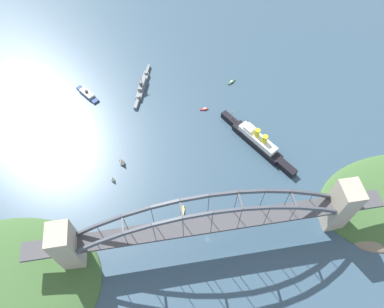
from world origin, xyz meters
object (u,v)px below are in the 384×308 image
ocean_liner (257,141)px  harbor_ferry_steamer (87,94)px  small_boat_0 (112,179)px  naval_cruiser (142,86)px  small_boat_4 (231,82)px  small_boat_3 (182,213)px  harbor_arch_bridge (209,225)px  small_boat_2 (204,109)px  small_boat_1 (122,161)px

ocean_liner → harbor_ferry_steamer: bearing=150.4°
small_boat_0 → naval_cruiser: bearing=72.6°
small_boat_4 → small_boat_3: bearing=-117.4°
harbor_arch_bridge → ocean_liner: harbor_arch_bridge is taller
small_boat_0 → small_boat_4: size_ratio=0.73×
small_boat_2 → small_boat_4: size_ratio=0.88×
ocean_liner → small_boat_2: 68.04m
small_boat_1 → small_boat_2: 103.81m
harbor_ferry_steamer → small_boat_1: size_ratio=2.96×
small_boat_2 → small_boat_1: bearing=-148.4°
small_boat_1 → small_boat_2: bearing=31.6°
small_boat_1 → small_boat_4: bearing=35.4°
naval_cruiser → small_boat_4: naval_cruiser is taller
harbor_ferry_steamer → small_boat_2: (121.64, -40.37, -1.36)m
harbor_ferry_steamer → small_boat_0: size_ratio=4.06×
harbor_arch_bridge → harbor_ferry_steamer: (-99.06, 179.60, -27.88)m
naval_cruiser → small_boat_2: size_ratio=7.27×
small_boat_3 → small_boat_2: bearing=70.7°
ocean_liner → small_boat_4: (-5.28, 87.66, -5.08)m
small_boat_3 → small_boat_4: (76.83, 148.07, -0.02)m
naval_cruiser → small_boat_1: 100.56m
harbor_ferry_steamer → small_boat_2: bearing=-18.4°
naval_cruiser → small_boat_3: (22.23, -155.92, -2.09)m
harbor_arch_bridge → ocean_liner: (65.12, 86.37, -24.11)m
small_boat_2 → small_boat_3: size_ratio=0.70×
ocean_liner → small_boat_2: bearing=128.8°
ocean_liner → small_boat_3: 102.07m
harbor_ferry_steamer → small_boat_4: 159.00m
small_boat_3 → harbor_ferry_steamer: bearing=118.1°
ocean_liner → naval_cruiser: ocean_liner is taller
harbor_arch_bridge → small_boat_2: size_ratio=30.62×
naval_cruiser → small_boat_1: bearing=-105.3°
harbor_arch_bridge → ocean_liner: size_ratio=3.18×
small_boat_1 → harbor_ferry_steamer: bearing=109.4°
ocean_liner → small_boat_2: size_ratio=9.63×
ocean_liner → small_boat_0: ocean_liner is taller
harbor_arch_bridge → harbor_ferry_steamer: size_ratio=9.08×
ocean_liner → small_boat_1: (-130.90, -1.48, -1.16)m
naval_cruiser → small_boat_1: naval_cruiser is taller
small_boat_0 → small_boat_4: small_boat_0 is taller
harbor_arch_bridge → small_boat_2: harbor_arch_bridge is taller
small_boat_0 → small_boat_3: (58.04, -41.95, -2.64)m
harbor_arch_bridge → small_boat_4: (59.83, 174.03, -29.19)m
naval_cruiser → ocean_liner: bearing=-42.5°
small_boat_2 → small_boat_4: 50.98m
small_boat_2 → small_boat_3: bearing=-109.3°
small_boat_3 → harbor_arch_bridge: bearing=-56.8°
naval_cruiser → small_boat_0: (-35.81, -113.97, 0.55)m
small_boat_4 → small_boat_1: bearing=-144.6°
small_boat_1 → ocean_liner: bearing=0.6°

